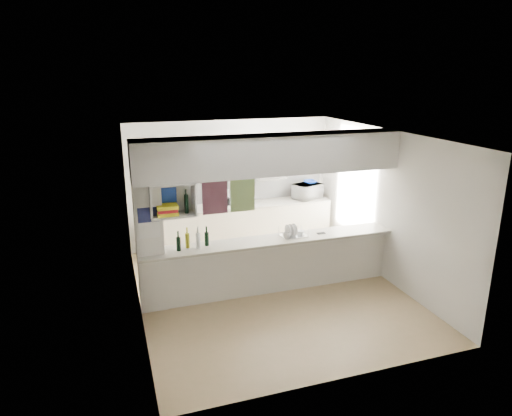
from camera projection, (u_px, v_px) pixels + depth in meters
name	position (u px, v px, depth m)	size (l,w,h in m)	color
floor	(270.00, 291.00, 7.61)	(4.80, 4.80, 0.00)	tan
ceiling	(272.00, 135.00, 6.86)	(4.80, 4.80, 0.00)	white
wall_back	(231.00, 183.00, 9.42)	(4.20, 4.20, 0.00)	silver
wall_left	(135.00, 231.00, 6.61)	(4.80, 4.80, 0.00)	silver
wall_right	(385.00, 205.00, 7.87)	(4.80, 4.80, 0.00)	silver
servery_partition	(261.00, 196.00, 7.08)	(4.20, 0.50, 2.60)	silver
cubby_shelf	(171.00, 201.00, 6.59)	(0.65, 0.35, 0.50)	white
kitchen_run	(242.00, 208.00, 9.37)	(3.60, 0.63, 2.24)	beige
microwave	(308.00, 191.00, 9.68)	(0.57, 0.39, 0.32)	white
bowl	(310.00, 182.00, 9.65)	(0.26, 0.26, 0.06)	navy
dish_rack	(293.00, 231.00, 7.47)	(0.45, 0.36, 0.22)	silver
cup	(286.00, 235.00, 7.34)	(0.13, 0.13, 0.10)	white
wine_bottles	(193.00, 241.00, 6.95)	(0.52, 0.15, 0.34)	black
plastic_tubs	(302.00, 233.00, 7.57)	(0.48, 0.17, 0.06)	silver
utensil_jar	(228.00, 201.00, 9.24)	(0.10, 0.10, 0.14)	black
knife_block	(251.00, 198.00, 9.41)	(0.10, 0.08, 0.19)	brown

